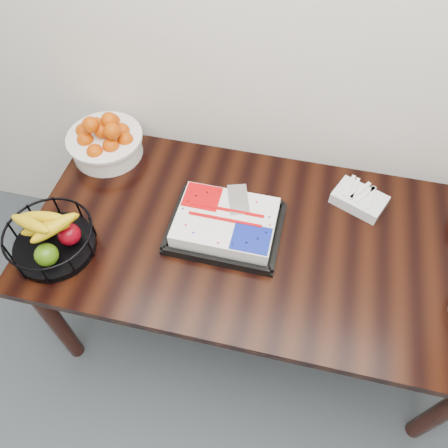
% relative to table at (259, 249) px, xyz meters
% --- Properties ---
extents(table, '(1.80, 0.90, 0.75)m').
position_rel_table_xyz_m(table, '(0.00, 0.00, 0.00)').
color(table, black).
rests_on(table, ground).
extents(cake_tray, '(0.43, 0.35, 0.09)m').
position_rel_table_xyz_m(cake_tray, '(-0.14, 0.00, 0.13)').
color(cake_tray, black).
rests_on(cake_tray, table).
extents(tangerine_bowl, '(0.33, 0.33, 0.21)m').
position_rel_table_xyz_m(tangerine_bowl, '(-0.75, 0.30, 0.18)').
color(tangerine_bowl, white).
rests_on(tangerine_bowl, table).
extents(fruit_basket, '(0.33, 0.33, 0.17)m').
position_rel_table_xyz_m(fruit_basket, '(-0.75, -0.23, 0.16)').
color(fruit_basket, black).
rests_on(fruit_basket, table).
extents(fork_bag, '(0.24, 0.20, 0.06)m').
position_rel_table_xyz_m(fork_bag, '(0.36, 0.26, 0.11)').
color(fork_bag, silver).
rests_on(fork_bag, table).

